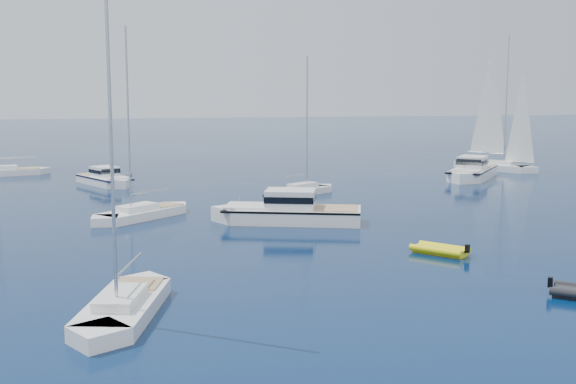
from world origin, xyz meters
name	(u,v)px	position (x,y,z in m)	size (l,w,h in m)	color
ground	(459,320)	(0.00, 0.00, 0.00)	(400.00, 400.00, 0.00)	#082553
motor_cruiser_centre	(287,222)	(-2.47, 21.86, 0.00)	(3.40, 11.11, 2.92)	white
motor_cruiser_distant	(471,179)	(20.80, 41.69, 0.00)	(3.40, 11.11, 2.92)	silver
motor_cruiser_horizon	(106,185)	(-15.52, 44.41, 0.00)	(2.60, 8.51, 2.23)	white
sailboat_fore	(124,315)	(-13.08, 3.37, 0.00)	(2.51, 9.64, 14.18)	white
sailboat_mid_l	(141,218)	(-12.27, 25.62, 0.00)	(2.44, 9.40, 13.82)	white
sailboat_centre	(300,194)	(1.28, 34.52, 0.00)	(2.18, 8.37, 12.31)	silver
sailboat_sails_r	(494,170)	(26.83, 48.32, 0.00)	(2.75, 10.59, 15.56)	white
sailboat_far_l	(6,175)	(-26.23, 54.32, 0.00)	(2.48, 9.55, 14.04)	white
tender_yellow	(440,254)	(3.93, 10.91, 0.00)	(1.81, 3.21, 0.95)	yellow
tender_grey_far	(109,182)	(-15.34, 46.69, 0.00)	(2.28, 4.27, 0.95)	black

